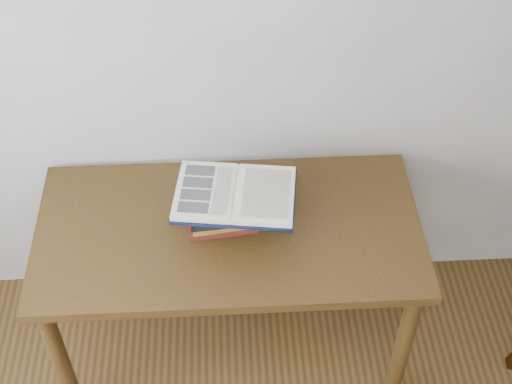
{
  "coord_description": "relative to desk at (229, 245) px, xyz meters",
  "views": [
    {
      "loc": [
        0.03,
        -0.25,
        2.59
      ],
      "look_at": [
        0.11,
        1.31,
        0.97
      ],
      "focal_mm": 50.0,
      "sensor_mm": 36.0,
      "label": 1
    }
  ],
  "objects": [
    {
      "name": "desk",
      "position": [
        0.0,
        0.0,
        0.0
      ],
      "size": [
        1.35,
        0.67,
        0.72
      ],
      "color": "#442F11",
      "rests_on": "ground"
    },
    {
      "name": "open_book",
      "position": [
        0.03,
        0.0,
        0.26
      ],
      "size": [
        0.43,
        0.33,
        0.03
      ],
      "rotation": [
        0.0,
        0.0,
        -0.13
      ],
      "color": "black",
      "rests_on": "book_stack"
    },
    {
      "name": "book_stack",
      "position": [
        -0.01,
        0.02,
        0.18
      ],
      "size": [
        0.27,
        0.21,
        0.15
      ],
      "color": "maroon",
      "rests_on": "desk"
    }
  ]
}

